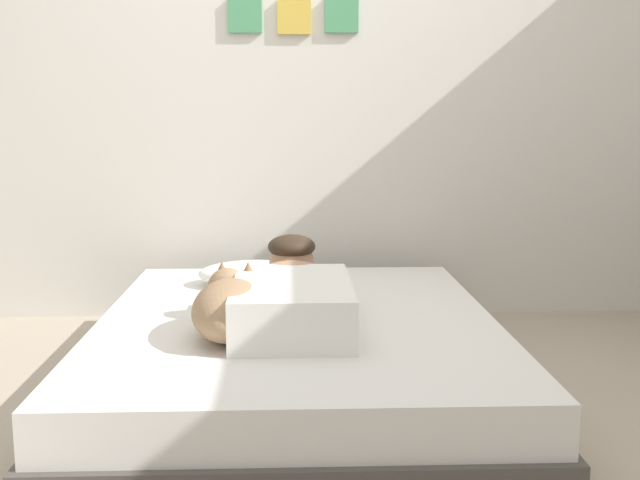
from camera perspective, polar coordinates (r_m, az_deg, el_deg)
The scene contains 8 objects.
ground_plane at distance 2.71m, azimuth -1.61°, elevation -13.75°, with size 13.43×13.43×0.00m, color tan.
back_wall at distance 4.04m, azimuth -1.94°, elevation 12.01°, with size 4.72×0.12×2.50m.
bed at distance 2.99m, azimuth -1.72°, elevation -8.52°, with size 1.55×1.94×0.30m.
pillow at distance 3.47m, azimuth -4.85°, elevation -2.50°, with size 0.52×0.32×0.11m, color white.
person_lying at distance 2.87m, azimuth -2.11°, elevation -3.98°, with size 0.43×0.92×0.27m.
dog at distance 2.70m, azimuth -6.79°, elevation -4.95°, with size 0.26×0.57×0.21m.
coffee_cup at distance 3.22m, azimuth 0.82°, elevation -3.73°, with size 0.12×0.09×0.07m.
cell_phone at distance 2.62m, azimuth 1.37°, elevation -7.59°, with size 0.07×0.14×0.01m, color black.
Camera 1 is at (-0.02, -2.49, 1.06)m, focal length 42.75 mm.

